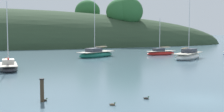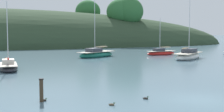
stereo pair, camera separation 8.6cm
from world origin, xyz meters
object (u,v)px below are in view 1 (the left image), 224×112
Objects in this scene: sailboat_grey_yawl at (161,53)px; duck_lone_left at (113,105)px; duck_lone_right at (146,98)px; sailboat_yellow_far at (188,56)px; mooring_buoy_inner at (6,59)px; duck_straggler at (44,100)px; jetty_piling at (42,90)px; sailboat_navy_dinghy at (8,67)px; sailboat_orange_cutter at (96,54)px.

duck_lone_left is at bearing -118.98° from sailboat_grey_yawl.
sailboat_grey_yawl is 17.15× the size of duck_lone_right.
sailboat_yellow_far reaches higher than mooring_buoy_inner.
duck_lone_left is at bearing -157.89° from duck_lone_right.
duck_lone_right is at bearing -116.23° from sailboat_grey_yawl.
sailboat_grey_yawl is at bearing 61.02° from duck_lone_left.
mooring_buoy_inner reaches higher than duck_straggler.
jetty_piling is at bearing -125.58° from sailboat_grey_yawl.
jetty_piling is (-3.94, 2.12, 0.69)m from duck_lone_left.
duck_lone_right is at bearing 22.11° from duck_lone_left.
sailboat_navy_dinghy is 14.44× the size of mooring_buoy_inner.
mooring_buoy_inner reaches higher than duck_lone_left.
mooring_buoy_inner is at bearing 103.11° from duck_lone_left.
sailboat_navy_dinghy is at bearing -165.67° from sailboat_yellow_far.
mooring_buoy_inner is (-26.60, 5.56, -0.34)m from sailboat_yellow_far.
duck_lone_right is at bearing -63.07° from sailboat_navy_dinghy.
duck_lone_left is 1.02× the size of duck_lone_right.
sailboat_navy_dinghy reaches higher than jetty_piling.
sailboat_yellow_far is 19.25× the size of mooring_buoy_inner.
sailboat_navy_dinghy is at bearing 98.58° from jetty_piling.
sailboat_yellow_far is 1.33× the size of sailboat_navy_dinghy.
duck_straggler is (-22.50, -31.50, -0.31)m from sailboat_grey_yawl.
sailboat_grey_yawl is 4.62× the size of jetty_piling.
sailboat_orange_cutter reaches higher than mooring_buoy_inner.
duck_lone_left is at bearing -76.89° from mooring_buoy_inner.
jetty_piling is (2.52, -16.73, 0.38)m from sailboat_navy_dinghy.
sailboat_yellow_far is at bearing 14.33° from sailboat_navy_dinghy.
duck_lone_right is (-16.13, -32.73, -0.31)m from sailboat_grey_yawl.
duck_lone_left is 2.78m from duck_lone_right.
jetty_piling reaches higher than duck_straggler.
sailboat_yellow_far reaches higher than jetty_piling.
sailboat_yellow_far is 14.57m from sailboat_orange_cutter.
mooring_buoy_inner is (-13.92, -1.62, -0.33)m from sailboat_orange_cutter.
jetty_piling is at bearing -133.34° from duck_straggler.
sailboat_orange_cutter is at bearing 78.40° from duck_lone_left.
sailboat_navy_dinghy is 19.83× the size of duck_lone_right.
sailboat_yellow_far is 27.17m from mooring_buoy_inner.
mooring_buoy_inner is 1.28× the size of duck_straggler.
duck_lone_left is at bearing -127.28° from sailboat_yellow_far.
jetty_piling is (-10.64, -30.51, 0.30)m from sailboat_orange_cutter.
sailboat_yellow_far is at bearing 52.72° from duck_lone_left.
duck_straggler is (-3.79, 2.28, 0.00)m from duck_lone_left.
sailboat_yellow_far is 0.95× the size of sailboat_orange_cutter.
jetty_piling reaches higher than mooring_buoy_inner.
duck_lone_right is (-16.80, -24.40, -0.41)m from sailboat_yellow_far.
sailboat_yellow_far reaches higher than duck_lone_left.
jetty_piling is at bearing -134.98° from sailboat_yellow_far.
sailboat_yellow_far is 26.05× the size of duck_lone_left.
sailboat_grey_yawl is 38.71m from duck_straggler.
mooring_buoy_inner is at bearing 108.11° from duck_lone_right.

